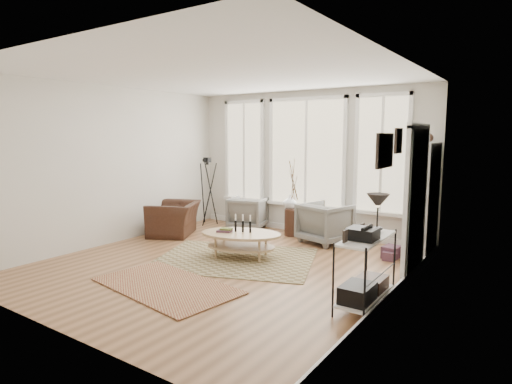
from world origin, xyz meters
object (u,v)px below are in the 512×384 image
Objects in this scene: low_shelf at (366,264)px; accent_chair at (174,219)px; armchair_right at (325,223)px; coffee_table at (241,238)px; side_table at (294,200)px; bookcase at (424,200)px; armchair_left at (248,213)px.

accent_chair is (-4.48, 1.33, -0.18)m from low_shelf.
armchair_right is at bearing 84.75° from accent_chair.
side_table is at bearing 91.53° from coffee_table.
armchair_left is at bearing 178.25° from bookcase.
armchair_right is 3.02m from accent_chair.
side_table is at bearing 165.41° from armchair_left.
armchair_right is 0.81× the size of accent_chair.
coffee_table is 2.15m from accent_chair.
coffee_table is at bearing -88.47° from side_table.
low_shelf is 4.68m from accent_chair.
low_shelf is at bearing 46.21° from accent_chair.
side_table is at bearing 177.22° from bookcase.
accent_chair is (-4.54, -1.19, -0.62)m from bookcase.
bookcase is 1.58× the size of low_shelf.
side_table reaches higher than armchair_left.
armchair_left is at bearing 117.46° from accent_chair.
bookcase is 4.73m from accent_chair.
side_table is (1.11, 0.01, 0.38)m from armchair_left.
low_shelf reaches higher than coffee_table.
bookcase is at bearing 77.43° from accent_chair.
side_table is (-0.05, 1.87, 0.40)m from coffee_table.
side_table reaches higher than armchair_right.
low_shelf is 0.85× the size of coffee_table.
coffee_table is 1.50× the size of accent_chair.
armchair_right is 0.87m from side_table.
armchair_left is 1.18m from side_table.
coffee_table is 1.91m from side_table.
low_shelf reaches higher than armchair_left.
coffee_table is at bearing 106.79° from armchair_left.
low_shelf is at bearing -47.14° from side_table.
coffee_table is 2.19m from armchair_left.
side_table is (-2.45, 2.64, 0.22)m from low_shelf.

